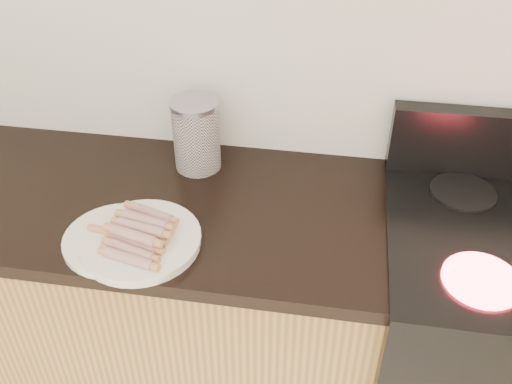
% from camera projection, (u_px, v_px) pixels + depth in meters
% --- Properties ---
extents(wall_back, '(4.00, 0.04, 2.60)m').
position_uv_depth(wall_back, '(256.00, 24.00, 1.55)').
color(wall_back, silver).
rests_on(wall_back, ground).
extents(cabinet_base, '(2.20, 0.59, 0.86)m').
position_uv_depth(cabinet_base, '(37.00, 296.00, 1.92)').
color(cabinet_base, '#B47D3F').
rests_on(cabinet_base, floor).
extents(counter_slab, '(2.20, 0.62, 0.04)m').
position_uv_depth(counter_slab, '(1.00, 190.00, 1.65)').
color(counter_slab, black).
rests_on(counter_slab, cabinet_base).
extents(stove, '(0.76, 0.65, 0.91)m').
position_uv_depth(stove, '(495.00, 353.00, 1.71)').
color(stove, black).
rests_on(stove, floor).
extents(burner_near_left, '(0.18, 0.18, 0.01)m').
position_uv_depth(burner_near_left, '(481.00, 280.00, 1.32)').
color(burner_near_left, '#FF1E2D').
rests_on(burner_near_left, stove).
extents(burner_far_left, '(0.18, 0.18, 0.01)m').
position_uv_depth(burner_far_left, '(463.00, 192.00, 1.58)').
color(burner_far_left, black).
rests_on(burner_far_left, stove).
extents(main_plate, '(0.34, 0.34, 0.02)m').
position_uv_depth(main_plate, '(141.00, 242.00, 1.43)').
color(main_plate, white).
rests_on(main_plate, counter_slab).
extents(side_plate, '(0.31, 0.31, 0.02)m').
position_uv_depth(side_plate, '(117.00, 239.00, 1.44)').
color(side_plate, white).
rests_on(side_plate, counter_slab).
extents(hotdog_pile, '(0.13, 0.23, 0.05)m').
position_uv_depth(hotdog_pile, '(139.00, 233.00, 1.41)').
color(hotdog_pile, '#9C3631').
rests_on(hotdog_pile, main_plate).
extents(plain_sausages, '(0.14, 0.04, 0.02)m').
position_uv_depth(plain_sausages, '(116.00, 233.00, 1.43)').
color(plain_sausages, '#C26F4B').
rests_on(plain_sausages, side_plate).
extents(canister, '(0.14, 0.14, 0.22)m').
position_uv_depth(canister, '(196.00, 135.00, 1.65)').
color(canister, silver).
rests_on(canister, counter_slab).
extents(mug, '(0.08, 0.08, 0.09)m').
position_uv_depth(mug, '(202.00, 154.00, 1.68)').
color(mug, white).
rests_on(mug, counter_slab).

